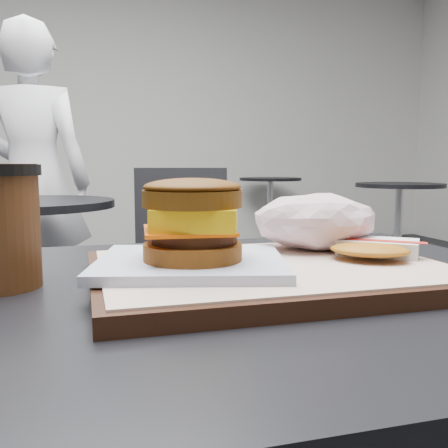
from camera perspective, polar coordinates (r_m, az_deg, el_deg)
serving_tray at (r=0.54m, az=5.43°, el=-5.51°), size 0.38×0.28×0.02m
breakfast_sandwich at (r=0.51m, az=-3.62°, el=-0.75°), size 0.23×0.21×0.09m
hash_brown at (r=0.60m, az=16.79°, el=-2.66°), size 0.14×0.13×0.02m
crumpled_wrapper at (r=0.64m, az=10.39°, el=0.34°), size 0.16×0.12×0.07m
neighbor_table at (r=2.19m, az=-21.47°, el=-2.70°), size 0.70×0.70×0.75m
napkin at (r=2.10m, az=-22.79°, el=2.40°), size 0.16×0.16×0.00m
neighbor_chair at (r=2.18m, az=-8.06°, el=-3.39°), size 0.65×0.53×0.88m
patron at (r=2.74m, az=-20.97°, el=4.43°), size 0.66×0.52×1.60m
bg_table_near at (r=4.05m, az=19.36°, el=1.77°), size 0.66×0.66×0.75m
bg_table_far at (r=5.37m, az=5.29°, el=3.29°), size 0.66×0.66×0.75m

